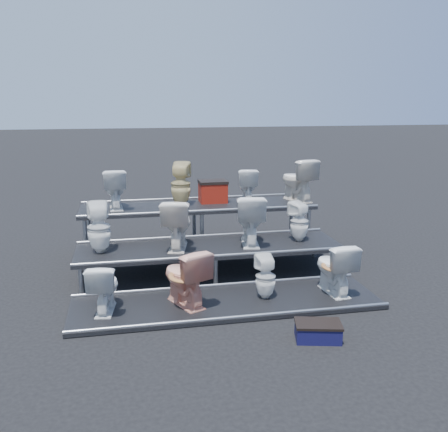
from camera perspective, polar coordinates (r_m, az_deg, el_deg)
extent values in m
plane|color=black|center=(8.14, -1.59, -6.53)|extent=(80.00, 80.00, 0.00)
cube|color=black|center=(6.95, 0.30, -9.88)|extent=(4.20, 1.20, 0.06)
cube|color=black|center=(8.07, -1.60, -4.99)|extent=(4.20, 1.20, 0.46)
cube|color=black|center=(9.24, -3.01, -1.32)|extent=(4.20, 1.20, 0.86)
imported|color=white|center=(6.69, -13.57, -7.89)|extent=(0.45, 0.69, 0.66)
imported|color=#E3987F|center=(6.70, -4.48, -6.91)|extent=(0.71, 0.88, 0.79)
imported|color=white|center=(6.95, 4.77, -6.93)|extent=(0.29, 0.30, 0.62)
imported|color=white|center=(7.26, 12.49, -5.74)|extent=(0.48, 0.77, 0.75)
imported|color=white|center=(7.79, -14.09, -1.29)|extent=(0.39, 0.39, 0.79)
imported|color=white|center=(7.82, -5.40, -0.86)|extent=(0.60, 0.85, 0.79)
imported|color=white|center=(8.03, 2.96, -0.36)|extent=(0.58, 0.87, 0.82)
imported|color=white|center=(8.29, 8.60, -0.61)|extent=(0.40, 0.40, 0.66)
imported|color=white|center=(8.98, -12.37, 3.07)|extent=(0.42, 0.71, 0.71)
imported|color=#D0BE82|center=(9.03, -4.96, 3.66)|extent=(0.45, 0.45, 0.79)
imported|color=white|center=(9.26, 2.67, 3.50)|extent=(0.46, 0.69, 0.65)
imported|color=white|center=(9.53, 8.40, 4.12)|extent=(0.64, 0.88, 0.80)
cube|color=maroon|center=(9.35, -1.28, 2.70)|extent=(0.50, 0.40, 0.36)
cube|color=#0F0F36|center=(6.10, 10.69, -12.94)|extent=(0.58, 0.43, 0.19)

